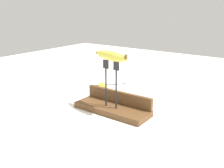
% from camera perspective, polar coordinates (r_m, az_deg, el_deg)
% --- Properties ---
extents(ground_plane, '(3.00, 3.00, 0.00)m').
position_cam_1_polar(ground_plane, '(1.09, 0.00, -6.28)').
color(ground_plane, silver).
extents(wooden_board, '(0.33, 0.12, 0.02)m').
position_cam_1_polar(wooden_board, '(1.09, 0.00, -5.68)').
color(wooden_board, brown).
rests_on(wooden_board, ground).
extents(board_backstop, '(0.33, 0.02, 0.05)m').
position_cam_1_polar(board_backstop, '(1.11, 1.55, -2.97)').
color(board_backstop, brown).
rests_on(board_backstop, wooden_board).
extents(fork_stand_center, '(0.08, 0.01, 0.20)m').
position_cam_1_polar(fork_stand_center, '(1.04, -0.23, 0.90)').
color(fork_stand_center, black).
rests_on(fork_stand_center, wooden_board).
extents(banana_raised_center, '(0.19, 0.08, 0.04)m').
position_cam_1_polar(banana_raised_center, '(1.01, -0.24, 6.38)').
color(banana_raised_center, '#DBD147').
rests_on(banana_raised_center, fork_stand_center).
extents(fork_fallen_near, '(0.12, 0.15, 0.01)m').
position_cam_1_polar(fork_fallen_near, '(1.45, -1.27, -0.14)').
color(fork_fallen_near, black).
rests_on(fork_fallen_near, ground).
extents(banana_chunk_near, '(0.06, 0.06, 0.04)m').
position_cam_1_polar(banana_chunk_near, '(1.34, -2.26, -0.75)').
color(banana_chunk_near, yellow).
rests_on(banana_chunk_near, ground).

